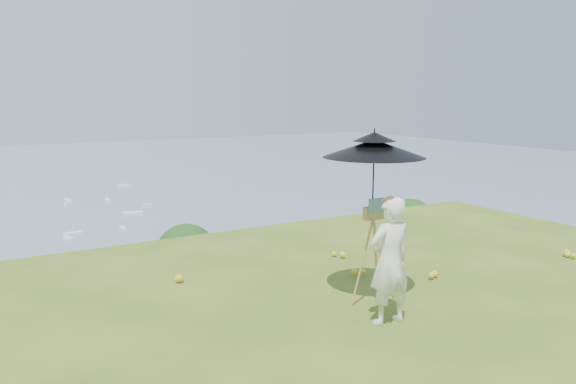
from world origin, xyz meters
TOP-DOWN VIEW (x-y plane):
  - ground at (0.00, 0.00)m, footprint 14.00×14.00m
  - slope_trees at (0.00, 35.00)m, footprint 110.00×50.00m
  - harbor_town at (0.00, 75.00)m, footprint 110.00×22.00m
  - wildflowers at (0.00, 0.25)m, footprint 10.00×10.50m
  - painter at (-0.15, 1.42)m, footprint 0.62×0.42m
  - field_easel at (0.05, 2.00)m, footprint 0.61×0.61m
  - sun_umbrella at (0.05, 2.03)m, footprint 1.65×1.65m
  - painter_cap at (-0.15, 1.42)m, footprint 0.24×0.27m

SIDE VIEW (x-z plane):
  - harbor_town at x=0.00m, z-range -32.00..-27.00m
  - slope_trees at x=0.00m, z-range -18.00..-12.00m
  - ground at x=0.00m, z-range 0.00..0.00m
  - wildflowers at x=0.00m, z-range 0.00..0.12m
  - field_easel at x=0.05m, z-range 0.00..1.52m
  - painter at x=-0.15m, z-range 0.00..1.65m
  - painter_cap at x=-0.15m, z-range 1.55..1.65m
  - sun_umbrella at x=0.05m, z-range 1.25..2.45m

